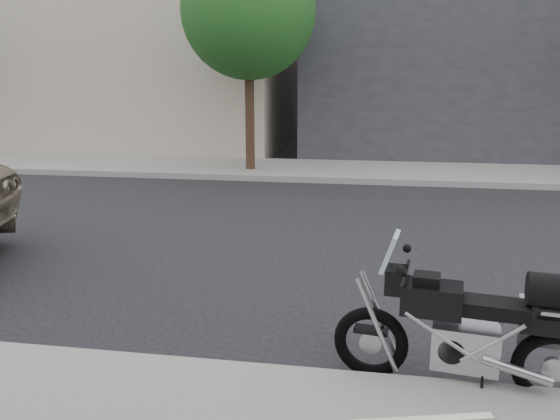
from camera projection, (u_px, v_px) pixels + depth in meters
The scene contains 6 objects.
ground at pixel (294, 243), 8.55m from camera, with size 120.00×120.00×0.00m, color black.
far_sidewalk at pixel (327, 170), 14.77m from camera, with size 44.00×3.00×0.15m, color gray.
far_building_dark at pixel (538, 50), 19.59m from camera, with size 16.00×11.00×7.00m.
far_building_cream at pixel (119, 40), 21.96m from camera, with size 14.00×11.00×8.00m.
street_tree_mid at pixel (248, 11), 13.64m from camera, with size 3.40×3.40×5.70m.
motorcycle at pixel (478, 328), 4.37m from camera, with size 2.05×0.69×1.30m.
Camera 1 is at (-1.09, 8.12, 2.51)m, focal length 35.00 mm.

